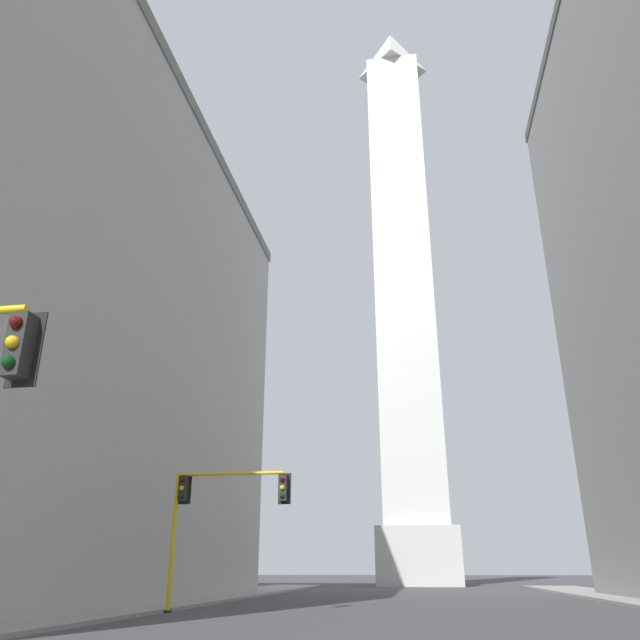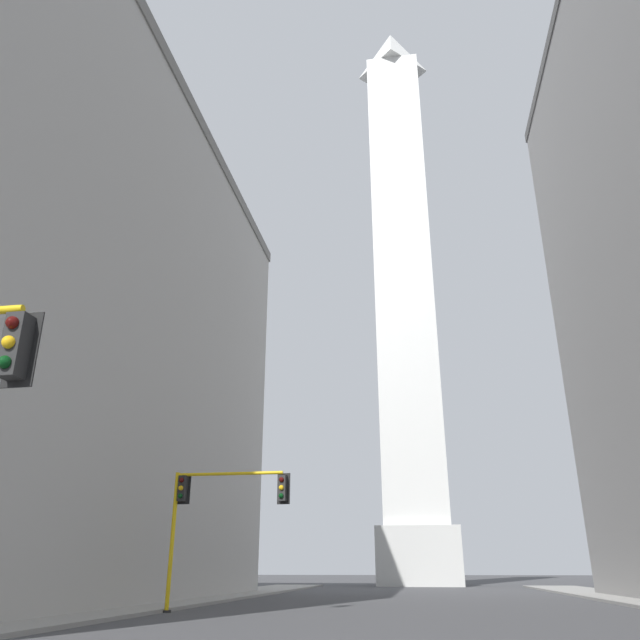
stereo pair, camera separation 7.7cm
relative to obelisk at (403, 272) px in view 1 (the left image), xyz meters
The scene contains 3 objects.
sidewalk_left 60.18m from the obelisk, 105.68° to the right, with size 5.00×84.96×0.15m, color gray.
obelisk is the anchor object (origin of this frame).
traffic_light_mid_left 57.55m from the obelisk, 100.28° to the right, with size 5.35×0.52×5.74m.
Camera 1 is at (0.62, -2.77, 1.70)m, focal length 35.00 mm.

